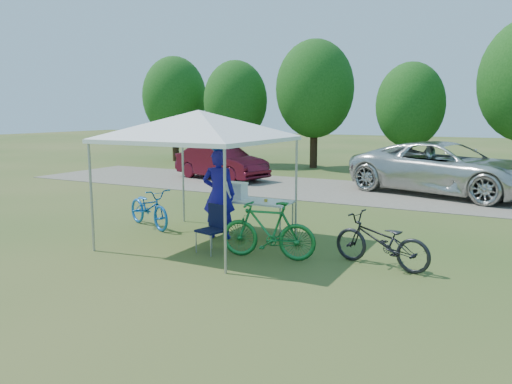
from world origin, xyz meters
TOP-DOWN VIEW (x-y plane):
  - ground at (0.00, 0.00)m, footprint 100.00×100.00m
  - gravel_strip at (0.00, 8.00)m, footprint 24.00×5.00m
  - canopy at (0.00, 0.00)m, footprint 4.53×4.53m
  - treeline at (-0.29, 14.05)m, footprint 24.89×4.28m
  - folding_table at (0.54, 1.19)m, footprint 1.85×0.77m
  - folding_chair at (0.60, -0.42)m, footprint 0.56×0.58m
  - cooler at (0.14, 1.19)m, footprint 0.51×0.34m
  - ice_cream_cup at (0.94, 1.14)m, footprint 0.08×0.08m
  - cyclist at (0.14, 0.51)m, footprint 0.81×0.67m
  - bike_blue at (-1.88, 0.63)m, footprint 1.87×1.27m
  - bike_green at (1.74, -0.38)m, footprint 1.86×0.79m
  - bike_dark at (3.72, 0.06)m, footprint 1.87×0.99m
  - minivan at (3.71, 8.82)m, footprint 6.72×4.55m
  - sedan at (-4.75, 8.58)m, footprint 4.35×2.43m

SIDE VIEW (x-z plane):
  - ground at x=0.00m, z-range 0.00..0.00m
  - gravel_strip at x=0.00m, z-range 0.00..0.02m
  - bike_blue at x=-1.88m, z-range 0.00..0.93m
  - bike_dark at x=3.72m, z-range 0.00..0.93m
  - folding_chair at x=0.60m, z-range 0.08..0.99m
  - bike_green at x=1.74m, z-range 0.00..1.08m
  - sedan at x=-4.75m, z-range 0.02..1.38m
  - folding_table at x=0.54m, z-range 0.34..1.10m
  - ice_cream_cup at x=0.94m, z-range 0.76..0.82m
  - minivan at x=3.71m, z-range 0.02..1.73m
  - cooler at x=0.14m, z-range 0.76..1.13m
  - cyclist at x=0.14m, z-range 0.00..1.91m
  - canopy at x=0.00m, z-range 1.15..4.15m
  - treeline at x=-0.29m, z-range 0.38..6.68m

